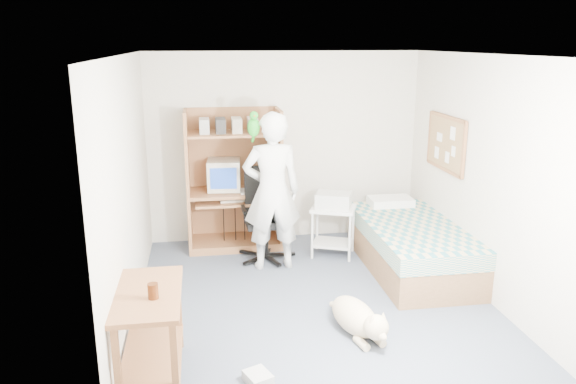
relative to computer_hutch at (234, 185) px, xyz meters
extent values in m
plane|color=#4E586A|center=(0.70, -1.74, -0.82)|extent=(4.00, 4.00, 0.00)
cube|color=beige|center=(0.70, 0.26, 0.43)|extent=(3.60, 0.02, 2.50)
cube|color=beige|center=(2.50, -1.74, 0.43)|extent=(0.02, 4.00, 2.50)
cube|color=beige|center=(-1.10, -1.74, 0.43)|extent=(0.02, 4.00, 2.50)
cube|color=white|center=(0.70, -1.74, 1.68)|extent=(3.60, 4.00, 0.02)
cube|color=brown|center=(-0.58, -0.04, 0.08)|extent=(0.04, 0.60, 1.80)
cube|color=brown|center=(0.58, -0.04, 0.08)|extent=(0.04, 0.60, 1.80)
cube|color=brown|center=(0.00, 0.25, 0.08)|extent=(1.20, 0.02, 1.80)
cube|color=brown|center=(0.00, -0.04, -0.08)|extent=(1.12, 0.60, 0.04)
cube|color=brown|center=(0.00, -0.12, -0.18)|extent=(1.00, 0.50, 0.03)
cube|color=brown|center=(0.00, -0.04, 0.68)|extent=(1.12, 0.55, 0.03)
cube|color=brown|center=(0.00, -0.04, -0.77)|extent=(1.12, 0.60, 0.10)
cube|color=brown|center=(2.00, -1.14, -0.64)|extent=(1.00, 2.00, 0.36)
cube|color=teal|center=(2.00, -1.14, -0.36)|extent=(1.02, 2.02, 0.20)
cube|color=white|center=(2.00, -0.34, -0.22)|extent=(0.55, 0.35, 0.12)
cube|color=brown|center=(-0.85, -2.94, -0.09)|extent=(0.50, 1.00, 0.04)
cube|color=brown|center=(-1.05, -3.39, -0.47)|extent=(0.05, 0.05, 0.70)
cube|color=brown|center=(-0.65, -3.39, -0.47)|extent=(0.05, 0.05, 0.70)
cube|color=brown|center=(-1.05, -2.49, -0.47)|extent=(0.05, 0.05, 0.70)
cube|color=brown|center=(-0.65, -2.49, -0.47)|extent=(0.05, 0.05, 0.70)
cube|color=brown|center=(-0.85, -2.94, -0.62)|extent=(0.46, 0.92, 0.03)
cube|color=olive|center=(2.48, -0.84, 0.63)|extent=(0.03, 0.90, 0.60)
cube|color=brown|center=(2.47, -0.84, 0.94)|extent=(0.04, 0.94, 0.04)
cube|color=brown|center=(2.47, -0.84, 0.32)|extent=(0.04, 0.94, 0.04)
cylinder|color=black|center=(0.34, -0.55, -0.78)|extent=(0.63, 0.63, 0.06)
cylinder|color=black|center=(0.34, -0.55, -0.58)|extent=(0.06, 0.06, 0.42)
cube|color=black|center=(0.34, -0.55, -0.33)|extent=(0.50, 0.50, 0.08)
cube|color=black|center=(0.33, -0.31, 0.02)|extent=(0.44, 0.08, 0.58)
cube|color=black|center=(0.08, -0.56, -0.17)|extent=(0.05, 0.32, 0.04)
cube|color=black|center=(0.61, -0.54, -0.17)|extent=(0.05, 0.32, 0.04)
imported|color=white|center=(0.39, -0.80, 0.11)|extent=(0.69, 0.47, 1.86)
ellipsoid|color=#127F1C|center=(0.19, -0.78, 0.86)|extent=(0.14, 0.14, 0.22)
sphere|color=#127F1C|center=(0.19, -0.82, 1.00)|extent=(0.09, 0.09, 0.09)
cone|color=#E44D14|center=(0.20, -0.87, 1.00)|extent=(0.04, 0.04, 0.04)
cylinder|color=#127F1C|center=(0.19, -0.73, 0.74)|extent=(0.04, 0.15, 0.13)
ellipsoid|color=beige|center=(0.95, -2.46, -0.67)|extent=(0.47, 0.72, 0.30)
sphere|color=beige|center=(1.04, -2.82, -0.60)|extent=(0.22, 0.22, 0.22)
cone|color=beige|center=(0.99, -2.85, -0.50)|extent=(0.07, 0.07, 0.08)
cone|color=beige|center=(1.10, -2.82, -0.50)|extent=(0.07, 0.07, 0.08)
ellipsoid|color=beige|center=(1.06, -2.91, -0.63)|extent=(0.10, 0.14, 0.07)
cylinder|color=beige|center=(0.86, -2.11, -0.73)|extent=(0.11, 0.22, 0.11)
cube|color=silver|center=(1.19, -0.54, -0.21)|extent=(0.65, 0.59, 0.04)
cube|color=silver|center=(1.19, -0.54, -0.66)|extent=(0.59, 0.53, 0.03)
cylinder|color=silver|center=(0.96, -0.72, -0.51)|extent=(0.03, 0.03, 0.61)
cylinder|color=silver|center=(1.42, -0.72, -0.51)|extent=(0.03, 0.03, 0.61)
cylinder|color=silver|center=(0.96, -0.37, -0.51)|extent=(0.03, 0.03, 0.61)
cylinder|color=silver|center=(1.42, -0.37, -0.51)|extent=(0.03, 0.03, 0.61)
cube|color=#BABAB5|center=(1.19, -0.54, -0.10)|extent=(0.51, 0.45, 0.18)
cube|color=beige|center=(-0.12, 0.01, 0.14)|extent=(0.44, 0.46, 0.39)
cube|color=navy|center=(-0.14, -0.20, 0.14)|extent=(0.33, 0.04, 0.27)
cube|color=beige|center=(0.03, -0.16, -0.15)|extent=(0.46, 0.20, 0.03)
cylinder|color=gold|center=(0.32, -0.09, 0.00)|extent=(0.08, 0.08, 0.12)
cylinder|color=#401C0A|center=(-0.80, -3.06, -0.01)|extent=(0.08, 0.08, 0.12)
cube|color=#B8B7B2|center=(-0.03, -3.13, -0.78)|extent=(0.25, 0.27, 0.08)
camera|label=1|loc=(-0.40, -7.04, 1.81)|focal=35.00mm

